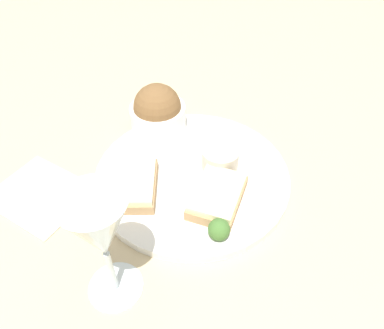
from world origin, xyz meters
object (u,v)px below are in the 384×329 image
(sauce_ramekin, at_px, (220,157))
(wine_glass, at_px, (100,233))
(salad_bowl, at_px, (158,112))
(cheese_toast_far, at_px, (135,184))
(napkin, at_px, (40,194))
(cheese_toast_near, at_px, (217,196))

(sauce_ramekin, xyz_separation_m, wine_glass, (-0.22, 0.12, 0.09))
(wine_glass, bearing_deg, sauce_ramekin, -28.84)
(salad_bowl, relative_size, sauce_ramekin, 1.63)
(sauce_ramekin, relative_size, wine_glass, 0.35)
(cheese_toast_far, height_order, wine_glass, wine_glass)
(cheese_toast_far, xyz_separation_m, napkin, (-0.02, 0.15, -0.02))
(salad_bowl, relative_size, wine_glass, 0.58)
(cheese_toast_far, xyz_separation_m, wine_glass, (-0.16, -0.01, 0.09))
(sauce_ramekin, distance_m, cheese_toast_far, 0.15)
(sauce_ramekin, distance_m, cheese_toast_near, 0.08)
(napkin, bearing_deg, cheese_toast_near, -89.25)
(cheese_toast_near, bearing_deg, wine_glass, 139.89)
(cheese_toast_far, relative_size, napkin, 0.59)
(cheese_toast_near, distance_m, cheese_toast_far, 0.13)
(cheese_toast_far, distance_m, wine_glass, 0.18)
(cheese_toast_far, bearing_deg, cheese_toast_near, -95.08)
(napkin, bearing_deg, salad_bowl, -43.50)
(cheese_toast_near, xyz_separation_m, cheese_toast_far, (0.01, 0.13, -0.00))
(cheese_toast_near, bearing_deg, cheese_toast_far, 84.92)
(cheese_toast_near, bearing_deg, napkin, 90.75)
(cheese_toast_near, xyz_separation_m, napkin, (-0.00, 0.28, -0.02))
(cheese_toast_near, relative_size, napkin, 0.63)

